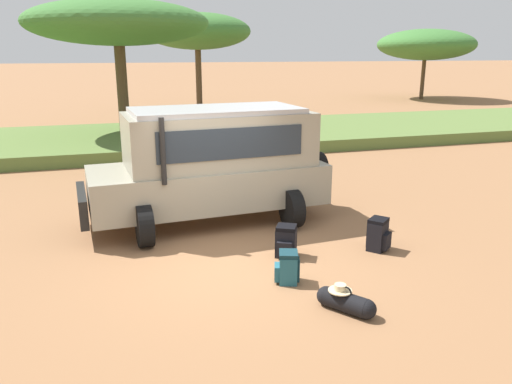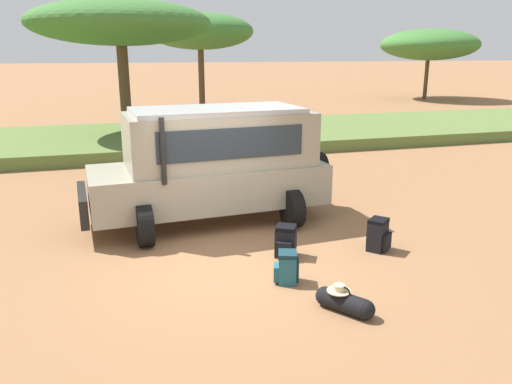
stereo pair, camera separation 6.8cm
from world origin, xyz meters
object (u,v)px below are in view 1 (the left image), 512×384
acacia_tree_left_mid (118,23)px  acacia_tree_centre_back (197,31)px  safari_vehicle (213,162)px  acacia_tree_right_mid (426,45)px  backpack_cluster_center (378,235)px  backpack_beside_front_wheel (287,268)px  duffel_bag_low_black_case (346,302)px  backpack_near_rear_wheel (286,241)px

acacia_tree_left_mid → acacia_tree_centre_back: acacia_tree_centre_back is taller
safari_vehicle → acacia_tree_right_mid: acacia_tree_right_mid is taller
acacia_tree_centre_back → backpack_cluster_center: bearing=-92.6°
acacia_tree_left_mid → backpack_beside_front_wheel: bearing=-82.2°
acacia_tree_left_mid → acacia_tree_right_mid: 26.32m
backpack_beside_front_wheel → backpack_cluster_center: 2.22m
backpack_cluster_center → acacia_tree_right_mid: (18.81, 25.93, 3.73)m
safari_vehicle → backpack_beside_front_wheel: 3.49m
acacia_tree_right_mid → duffel_bag_low_black_case: bearing=-126.3°
safari_vehicle → duffel_bag_low_black_case: bearing=-78.0°
backpack_beside_front_wheel → backpack_cluster_center: size_ratio=0.85×
safari_vehicle → acacia_tree_centre_back: bearing=80.2°
safari_vehicle → acacia_tree_left_mid: acacia_tree_left_mid is taller
safari_vehicle → backpack_near_rear_wheel: (0.81, -2.31, -1.01)m
safari_vehicle → acacia_tree_left_mid: 10.76m
acacia_tree_right_mid → safari_vehicle: bearing=-132.4°
backpack_cluster_center → duffel_bag_low_black_case: backpack_cluster_center is taller
backpack_near_rear_wheel → safari_vehicle: bearing=109.4°
acacia_tree_centre_back → acacia_tree_left_mid: bearing=-115.0°
acacia_tree_left_mid → backpack_near_rear_wheel: bearing=-80.1°
duffel_bag_low_black_case → acacia_tree_right_mid: size_ratio=0.11×
safari_vehicle → acacia_tree_left_mid: (-1.37, 10.16, 3.27)m
safari_vehicle → acacia_tree_left_mid: size_ratio=0.79×
acacia_tree_left_mid → acacia_tree_centre_back: size_ratio=1.06×
backpack_near_rear_wheel → acacia_tree_left_mid: size_ratio=0.08×
safari_vehicle → duffel_bag_low_black_case: safari_vehicle is taller
backpack_beside_front_wheel → backpack_near_rear_wheel: backpack_near_rear_wheel is taller
backpack_cluster_center → backpack_near_rear_wheel: size_ratio=1.05×
backpack_beside_front_wheel → acacia_tree_centre_back: (3.14, 24.17, 4.45)m
duffel_bag_low_black_case → backpack_near_rear_wheel: bearing=93.4°
backpack_cluster_center → backpack_near_rear_wheel: bearing=173.2°
duffel_bag_low_black_case → acacia_tree_left_mid: size_ratio=0.12×
acacia_tree_left_mid → acacia_tree_right_mid: (22.73, 13.25, -0.54)m
backpack_cluster_center → acacia_tree_right_mid: acacia_tree_right_mid is taller
safari_vehicle → backpack_cluster_center: (2.55, -2.52, -1.00)m
duffel_bag_low_black_case → acacia_tree_right_mid: acacia_tree_right_mid is taller
backpack_beside_front_wheel → duffel_bag_low_black_case: bearing=-67.5°
backpack_cluster_center → acacia_tree_right_mid: size_ratio=0.08×
backpack_beside_front_wheel → backpack_near_rear_wheel: 1.05m
safari_vehicle → acacia_tree_right_mid: bearing=47.6°
safari_vehicle → acacia_tree_centre_back: 21.45m
safari_vehicle → backpack_beside_front_wheel: bearing=-81.8°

